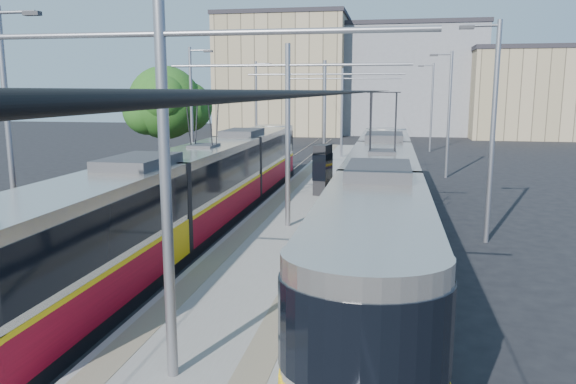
# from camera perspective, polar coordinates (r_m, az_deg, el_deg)

# --- Properties ---
(ground) EXTENTS (160.00, 160.00, 0.00)m
(ground) POSITION_cam_1_polar(r_m,az_deg,el_deg) (14.85, -5.70, -11.78)
(ground) COLOR black
(ground) RESTS_ON ground
(platform) EXTENTS (4.00, 50.00, 0.30)m
(platform) POSITION_cam_1_polar(r_m,az_deg,el_deg) (30.93, 2.98, 0.18)
(platform) COLOR gray
(platform) RESTS_ON ground
(tactile_strip_left) EXTENTS (0.70, 50.00, 0.01)m
(tactile_strip_left) POSITION_cam_1_polar(r_m,az_deg,el_deg) (31.12, 0.34, 0.54)
(tactile_strip_left) COLOR gray
(tactile_strip_left) RESTS_ON platform
(tactile_strip_right) EXTENTS (0.70, 50.00, 0.01)m
(tactile_strip_right) POSITION_cam_1_polar(r_m,az_deg,el_deg) (30.76, 5.66, 0.37)
(tactile_strip_right) COLOR gray
(tactile_strip_right) RESTS_ON platform
(rails) EXTENTS (8.71, 70.00, 0.03)m
(rails) POSITION_cam_1_polar(r_m,az_deg,el_deg) (30.96, 2.98, -0.07)
(rails) COLOR gray
(rails) RESTS_ON ground
(track_arrow) EXTENTS (1.20, 5.00, 0.01)m
(track_arrow) POSITION_cam_1_polar(r_m,az_deg,el_deg) (13.82, -24.37, -14.40)
(track_arrow) COLOR silver
(track_arrow) RESTS_ON ground
(tram_left) EXTENTS (2.43, 30.28, 5.50)m
(tram_left) POSITION_cam_1_polar(r_m,az_deg,el_deg) (23.40, -8.45, 0.67)
(tram_left) COLOR black
(tram_left) RESTS_ON ground
(tram_right) EXTENTS (2.43, 28.66, 5.50)m
(tram_right) POSITION_cam_1_polar(r_m,az_deg,el_deg) (21.20, 9.43, 0.06)
(tram_right) COLOR black
(tram_right) RESTS_ON ground
(catenary) EXTENTS (9.20, 70.00, 7.00)m
(catenary) POSITION_cam_1_polar(r_m,az_deg,el_deg) (27.66, 2.30, 8.11)
(catenary) COLOR gray
(catenary) RESTS_ON platform
(street_lamps) EXTENTS (15.18, 38.22, 8.00)m
(street_lamps) POSITION_cam_1_polar(r_m,az_deg,el_deg) (34.46, 3.91, 7.95)
(street_lamps) COLOR gray
(street_lamps) RESTS_ON ground
(shelter) EXTENTS (0.94, 1.28, 2.56)m
(shelter) POSITION_cam_1_polar(r_m,az_deg,el_deg) (28.72, 3.53, 2.39)
(shelter) COLOR black
(shelter) RESTS_ON platform
(tree) EXTENTS (4.85, 4.48, 7.04)m
(tree) POSITION_cam_1_polar(r_m,az_deg,el_deg) (35.15, -11.82, 8.75)
(tree) COLOR #382314
(tree) RESTS_ON ground
(building_left) EXTENTS (16.32, 12.24, 15.12)m
(building_left) POSITION_cam_1_polar(r_m,az_deg,el_deg) (74.54, -0.40, 11.80)
(building_left) COLOR tan
(building_left) RESTS_ON ground
(building_centre) EXTENTS (18.36, 14.28, 13.91)m
(building_centre) POSITION_cam_1_polar(r_m,az_deg,el_deg) (77.25, 12.14, 11.08)
(building_centre) COLOR gray
(building_centre) RESTS_ON ground
(building_right) EXTENTS (14.28, 10.20, 10.59)m
(building_right) POSITION_cam_1_polar(r_m,az_deg,el_deg) (73.01, 23.42, 9.23)
(building_right) COLOR tan
(building_right) RESTS_ON ground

